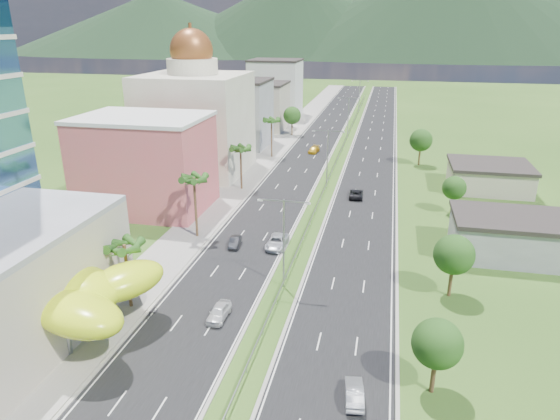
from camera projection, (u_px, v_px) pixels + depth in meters
The scene contains 34 objects.
ground at pixel (263, 334), 50.13m from camera, with size 500.00×500.00×0.00m, color #2D5119.
road_left at pixel (318, 140), 134.03m from camera, with size 11.00×260.00×0.04m, color black.
road_right at pixel (374, 143), 131.04m from camera, with size 11.00×260.00×0.04m, color black.
sidewalk_left at pixel (283, 139), 135.91m from camera, with size 7.00×260.00×0.12m, color gray.
median_guardrail at pixel (339, 156), 115.83m from camera, with size 0.10×216.06×0.76m.
streetlight_median_b at pixel (284, 234), 56.93m from camera, with size 6.04×0.25×11.00m.
streetlight_median_c at pixel (328, 152), 93.56m from camera, with size 6.04×0.25×11.00m.
streetlight_median_d at pixel (348, 113), 134.76m from camera, with size 6.04×0.25×11.00m.
streetlight_median_e at pixel (359, 93), 175.97m from camera, with size 6.04×0.25×11.00m.
lime_canopy at pixel (54, 289), 48.71m from camera, with size 18.00×15.00×7.40m.
pink_shophouse at pixel (146, 165), 82.40m from camera, with size 20.00×15.00×15.00m, color #D6575E.
domed_building at pixel (195, 118), 102.12m from camera, with size 20.00×20.00×28.70m.
midrise_grey at pixel (236, 114), 125.98m from camera, with size 16.00×15.00×16.00m, color gray.
midrise_beige at pixel (258, 107), 146.65m from camera, with size 16.00×15.00×13.00m, color #B3AB93.
midrise_white at pixel (276, 89), 166.84m from camera, with size 16.00×15.00×18.00m, color silver.
shed_near at pixel (512, 238), 66.57m from camera, with size 15.00×10.00×5.00m, color gray.
shed_far at pixel (489, 178), 93.74m from camera, with size 14.00×12.00×4.40m, color #B3AB93.
palm_tree_b at pixel (125, 249), 52.59m from camera, with size 3.60×3.60×8.10m.
palm_tree_c at pixel (194, 181), 70.40m from camera, with size 3.60×3.60×9.60m.
palm_tree_d at pixel (241, 150), 91.80m from camera, with size 3.60×3.60×8.60m.
palm_tree_e at pixel (272, 122), 114.42m from camera, with size 3.60×3.60×9.40m.
leafy_tree_lfar at pixel (292, 116), 138.26m from camera, with size 4.90×4.90×8.05m.
leafy_tree_ra at pixel (437, 344), 40.70m from camera, with size 4.20×4.20×6.90m.
leafy_tree_rb at pixel (454, 255), 55.52m from camera, with size 4.55×4.55×7.47m.
leafy_tree_rc at pixel (454, 188), 80.84m from camera, with size 3.85×3.85×6.33m.
leafy_tree_rd at pixel (421, 140), 108.69m from camera, with size 4.90×4.90×8.05m.
mountain_ridge at pixel (449, 59), 450.21m from camera, with size 860.00×140.00×90.00m, color black, non-canonical shape.
car_white_near_left at pixel (219, 312), 52.61m from camera, with size 1.73×4.29×1.46m, color silver.
car_dark_left at pixel (235, 242), 69.83m from camera, with size 1.34×3.85×1.27m, color black.
car_silver_mid_left at pixel (277, 242), 69.50m from camera, with size 2.55×5.53×1.54m, color #B2B3BA.
car_yellow_far_left at pixel (314, 150), 121.02m from camera, with size 1.99×4.90×1.42m, color #BE9216.
car_silver_right at pixel (354, 393), 41.12m from camera, with size 1.46×4.19×1.38m, color #98999F.
car_dark_far_right at pixel (356, 194), 89.56m from camera, with size 2.34×5.08×1.41m, color black.
motorcycle at pixel (152, 311), 52.90m from camera, with size 0.62×2.05×1.31m, color black.
Camera 1 is at (10.74, -41.27, 29.23)m, focal length 32.00 mm.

